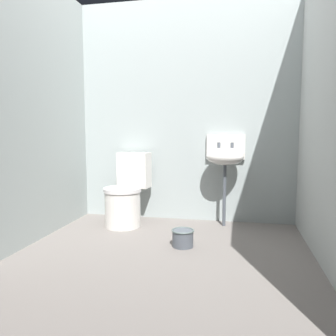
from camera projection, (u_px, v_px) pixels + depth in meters
ground_plane at (160, 264)px, 2.67m from camera, size 2.85×2.91×0.08m
wall_back at (186, 112)px, 3.80m from camera, size 2.85×0.10×2.48m
wall_left at (20, 106)px, 2.89m from camera, size 0.10×2.71×2.48m
toilet_near_wall at (126, 195)px, 3.63m from camera, size 0.45×0.63×0.78m
sink at (225, 156)px, 3.55m from camera, size 0.42×0.35×0.99m
bucket at (183, 238)px, 2.94m from camera, size 0.20×0.20×0.15m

